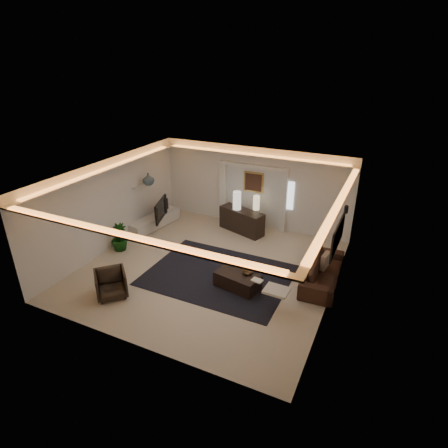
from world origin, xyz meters
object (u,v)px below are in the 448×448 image
at_px(sofa, 323,271).
at_px(coffee_table, 238,281).
at_px(console, 242,221).
at_px(armchair, 111,284).

xyz_separation_m(sofa, coffee_table, (-2.01, -1.28, -0.13)).
height_order(console, armchair, console).
distance_m(console, sofa, 3.84).
bearing_deg(console, armchair, -89.01).
bearing_deg(coffee_table, armchair, -137.79).
bearing_deg(armchair, sofa, -14.12).
distance_m(console, armchair, 5.27).
bearing_deg(coffee_table, console, 121.64).
bearing_deg(armchair, coffee_table, -14.39).
bearing_deg(sofa, console, 55.75).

